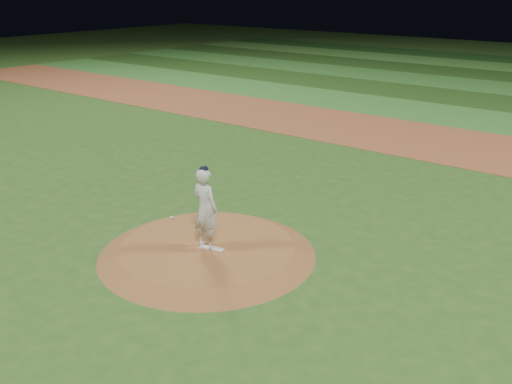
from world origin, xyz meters
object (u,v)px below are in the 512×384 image
at_px(pitchers_mound, 207,249).
at_px(rosin_bag, 172,217).
at_px(pitcher_on_mound, 205,208).
at_px(pitching_rubber, 212,248).

distance_m(pitchers_mound, rosin_bag, 2.08).
bearing_deg(pitchers_mound, rosin_bag, 161.44).
bearing_deg(pitcher_on_mound, rosin_bag, 159.49).
xyz_separation_m(pitchers_mound, pitching_rubber, (0.24, -0.10, 0.14)).
bearing_deg(rosin_bag, pitching_rubber, -18.98).
relative_size(pitching_rubber, rosin_bag, 6.38).
height_order(pitching_rubber, pitcher_on_mound, pitcher_on_mound).
distance_m(pitchers_mound, pitching_rubber, 0.29).
xyz_separation_m(pitching_rubber, rosin_bag, (-2.20, 0.76, 0.01)).
height_order(pitching_rubber, rosin_bag, rosin_bag).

